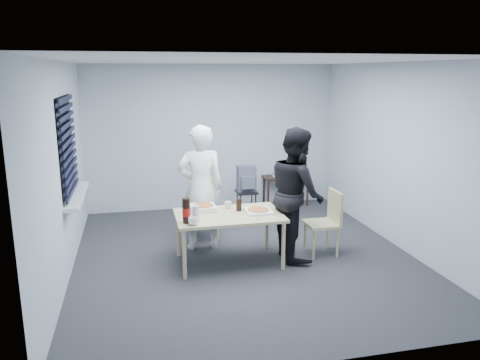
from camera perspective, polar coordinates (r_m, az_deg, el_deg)
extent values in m
plane|color=#29292E|center=(6.50, 0.51, -9.24)|extent=(5.00, 5.00, 0.00)
plane|color=white|center=(6.01, 0.57, 14.34)|extent=(5.00, 5.00, 0.00)
plane|color=silver|center=(8.54, -3.40, 5.20)|extent=(4.50, 0.00, 4.50)
plane|color=silver|center=(3.81, 9.39, -4.95)|extent=(4.50, 0.00, 4.50)
plane|color=silver|center=(6.02, -20.78, 1.03)|extent=(0.00, 5.00, 5.00)
plane|color=silver|center=(6.99, 18.79, 2.77)|extent=(0.00, 5.00, 5.00)
plane|color=black|center=(6.36, -20.37, 3.97)|extent=(0.00, 1.30, 1.30)
cube|color=black|center=(6.36, -20.10, 3.99)|extent=(0.04, 1.30, 1.25)
cube|color=silver|center=(6.48, -19.25, -1.79)|extent=(0.18, 1.42, 0.05)
cube|color=beige|center=(6.07, -1.37, -4.34)|extent=(1.37, 0.87, 0.04)
cylinder|color=beige|center=(5.75, -6.79, -9.00)|extent=(0.05, 0.05, 0.63)
cylinder|color=beige|center=(6.45, -7.54, -6.54)|extent=(0.05, 0.05, 0.63)
cylinder|color=beige|center=(6.00, 5.31, -8.01)|extent=(0.05, 0.05, 0.63)
cylinder|color=beige|center=(6.67, 3.29, -5.77)|extent=(0.05, 0.05, 0.63)
cube|color=beige|center=(7.07, -4.36, -3.70)|extent=(0.42, 0.42, 0.04)
cube|color=beige|center=(7.19, -4.63, -1.44)|extent=(0.42, 0.04, 0.44)
cylinder|color=beige|center=(6.96, -5.51, -5.95)|extent=(0.03, 0.03, 0.41)
cylinder|color=beige|center=(7.28, -5.87, -5.10)|extent=(0.03, 0.03, 0.41)
cylinder|color=beige|center=(7.01, -2.74, -5.77)|extent=(0.03, 0.03, 0.41)
cylinder|color=beige|center=(7.33, -3.22, -4.93)|extent=(0.03, 0.03, 0.41)
cube|color=beige|center=(6.53, 9.91, -5.30)|extent=(0.42, 0.42, 0.04)
cube|color=beige|center=(6.53, 11.53, -3.16)|extent=(0.04, 0.42, 0.44)
cylinder|color=beige|center=(6.40, 9.00, -7.81)|extent=(0.03, 0.03, 0.41)
cylinder|color=beige|center=(6.69, 7.92, -6.81)|extent=(0.03, 0.03, 0.41)
cylinder|color=beige|center=(6.52, 11.80, -7.50)|extent=(0.03, 0.03, 0.41)
cylinder|color=beige|center=(6.82, 10.61, -6.54)|extent=(0.03, 0.03, 0.41)
imported|color=white|center=(6.54, -4.81, -0.97)|extent=(0.65, 0.42, 1.77)
imported|color=black|center=(6.28, 6.89, -1.61)|extent=(0.47, 0.86, 1.77)
cube|color=#311C13|center=(8.79, 5.61, 0.39)|extent=(0.85, 0.38, 0.04)
cylinder|color=#311C13|center=(8.61, 3.46, -1.78)|extent=(0.04, 0.04, 0.53)
cylinder|color=#311C13|center=(8.88, 2.93, -1.30)|extent=(0.04, 0.04, 0.53)
cylinder|color=#311C13|center=(8.85, 8.22, -1.48)|extent=(0.04, 0.04, 0.53)
cylinder|color=#311C13|center=(9.12, 7.56, -1.02)|extent=(0.04, 0.04, 0.53)
cube|color=black|center=(8.01, 0.78, -1.45)|extent=(0.34, 0.34, 0.04)
cylinder|color=black|center=(7.92, 0.08, -3.41)|extent=(0.04, 0.04, 0.44)
cylinder|color=black|center=(8.17, -0.34, -2.90)|extent=(0.04, 0.04, 0.44)
cylinder|color=black|center=(7.98, 1.92, -3.28)|extent=(0.04, 0.04, 0.44)
cylinder|color=black|center=(8.23, 1.45, -2.78)|extent=(0.04, 0.04, 0.44)
cube|color=slate|center=(7.95, 0.79, 0.22)|extent=(0.32, 0.17, 0.44)
cube|color=slate|center=(7.86, 0.99, -0.34)|extent=(0.23, 0.06, 0.21)
cube|color=white|center=(6.24, -4.51, -3.56)|extent=(0.32, 0.32, 0.03)
cube|color=white|center=(6.23, -4.51, -3.26)|extent=(0.32, 0.32, 0.03)
cylinder|color=#CC7F38|center=(6.22, -4.52, -3.06)|extent=(0.27, 0.27, 0.01)
cube|color=white|center=(6.13, 2.25, -3.83)|extent=(0.33, 0.33, 0.04)
cylinder|color=#CC7F38|center=(6.12, 2.25, -3.62)|extent=(0.28, 0.28, 0.01)
imported|color=white|center=(5.66, -5.73, -5.00)|extent=(0.17, 0.17, 0.10)
imported|color=white|center=(6.31, -1.46, -3.05)|extent=(0.10, 0.10, 0.09)
cylinder|color=black|center=(6.19, -0.13, -3.03)|extent=(0.08, 0.08, 0.17)
cylinder|color=black|center=(5.72, -6.56, -3.72)|extent=(0.09, 0.09, 0.31)
cylinder|color=red|center=(5.72, -6.56, -3.92)|extent=(0.10, 0.10, 0.10)
cylinder|color=silver|center=(5.78, -5.39, -4.08)|extent=(0.09, 0.09, 0.20)
torus|color=red|center=(5.88, 2.14, -4.74)|extent=(0.06, 0.06, 0.00)
cube|color=white|center=(8.71, 4.74, 0.43)|extent=(0.20, 0.27, 0.00)
cube|color=black|center=(8.86, 6.94, 0.80)|extent=(0.15, 0.11, 0.07)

